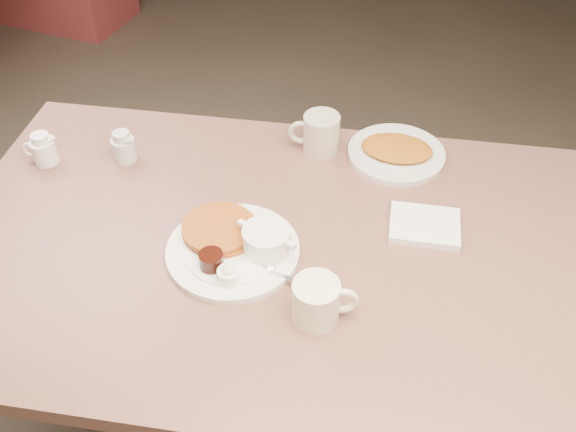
# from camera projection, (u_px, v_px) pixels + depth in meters

# --- Properties ---
(diner_table) EXTENTS (1.50, 0.90, 0.75)m
(diner_table) POSITION_uv_depth(u_px,v_px,m) (287.00, 297.00, 1.48)
(diner_table) COLOR #84564C
(diner_table) RESTS_ON ground
(main_plate) EXTENTS (0.37, 0.37, 0.07)m
(main_plate) POSITION_uv_depth(u_px,v_px,m) (237.00, 244.00, 1.34)
(main_plate) COLOR white
(main_plate) RESTS_ON diner_table
(coffee_mug_near) EXTENTS (0.14, 0.10, 0.09)m
(coffee_mug_near) POSITION_uv_depth(u_px,v_px,m) (318.00, 301.00, 1.19)
(coffee_mug_near) COLOR white
(coffee_mug_near) RESTS_ON diner_table
(napkin) EXTENTS (0.15, 0.12, 0.02)m
(napkin) POSITION_uv_depth(u_px,v_px,m) (425.00, 226.00, 1.40)
(napkin) COLOR white
(napkin) RESTS_ON diner_table
(coffee_mug_far) EXTENTS (0.13, 0.10, 0.10)m
(coffee_mug_far) POSITION_uv_depth(u_px,v_px,m) (320.00, 134.00, 1.58)
(coffee_mug_far) COLOR #BCB3A2
(coffee_mug_far) RESTS_ON diner_table
(creamer_left) EXTENTS (0.09, 0.07, 0.08)m
(creamer_left) POSITION_uv_depth(u_px,v_px,m) (43.00, 149.00, 1.55)
(creamer_left) COLOR white
(creamer_left) RESTS_ON diner_table
(creamer_right) EXTENTS (0.08, 0.07, 0.08)m
(creamer_right) POSITION_uv_depth(u_px,v_px,m) (123.00, 147.00, 1.56)
(creamer_right) COLOR silver
(creamer_right) RESTS_ON diner_table
(hash_plate) EXTENTS (0.26, 0.26, 0.04)m
(hash_plate) POSITION_uv_depth(u_px,v_px,m) (396.00, 152.00, 1.58)
(hash_plate) COLOR silver
(hash_plate) RESTS_ON diner_table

